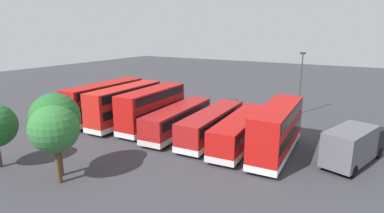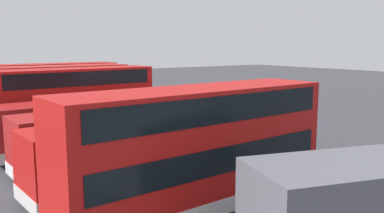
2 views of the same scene
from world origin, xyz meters
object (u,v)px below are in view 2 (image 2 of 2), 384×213
Objects in this scene: bus_single_deck_third at (133,133)px; car_hatchback_silver at (254,119)px; bus_double_decker_seventh at (43,90)px; waste_bin_yellow at (127,106)px; bus_double_decker_fifth at (76,101)px; bus_double_decker_near_end at (198,147)px; bus_single_deck_fourth at (96,122)px; bus_single_deck_second at (159,147)px; bus_double_decker_sixth at (53,95)px.

car_hatchback_silver is (2.90, -11.20, -0.92)m from bus_single_deck_third.
bus_double_decker_seventh is 12.32× the size of waste_bin_yellow.
bus_single_deck_third is 1.14× the size of bus_double_decker_fifth.
bus_double_decker_near_end is at bearing 128.84° from car_hatchback_silver.
bus_single_deck_fourth is 11.64m from car_hatchback_silver.
car_hatchback_silver is at bearing -136.05° from bus_double_decker_seventh.
bus_single_deck_second is at bearing 118.17° from car_hatchback_silver.
bus_single_deck_fourth is at bearing -3.06° from bus_double_decker_near_end.
waste_bin_yellow is at bearing -85.70° from bus_double_decker_seventh.
bus_single_deck_second is 0.99× the size of bus_single_deck_third.
bus_double_decker_near_end reaches higher than car_hatchback_silver.
bus_double_decker_sixth is at bearing 3.27° from bus_single_deck_third.
bus_single_deck_third is (3.31, -0.40, 0.00)m from bus_single_deck_second.
bus_double_decker_seventh is at bearing -0.39° from bus_single_deck_second.
bus_single_deck_third is at bearing -178.92° from bus_double_decker_seventh.
bus_single_deck_second is 3.34m from bus_single_deck_third.
bus_double_decker_sixth reaches higher than bus_single_deck_second.
bus_double_decker_fifth reaches higher than bus_single_deck_third.
bus_double_decker_near_end is 0.91× the size of bus_single_deck_second.
bus_double_decker_fifth reaches higher than bus_single_deck_fourth.
bus_single_deck_fourth is 12.04× the size of waste_bin_yellow.
bus_double_decker_sixth is at bearing 174.44° from bus_double_decker_seventh.
bus_single_deck_second is 1.02× the size of bus_single_deck_fourth.
bus_single_deck_second is 12.24× the size of waste_bin_yellow.
bus_double_decker_near_end and bus_double_decker_seventh have the same top height.
bus_double_decker_sixth reaches higher than bus_single_deck_third.
bus_double_decker_sixth reaches higher than bus_single_deck_fourth.
bus_single_deck_fourth is at bearing -177.82° from bus_double_decker_sixth.
bus_single_deck_fourth is (10.80, -0.58, -0.82)m from bus_double_decker_near_end.
bus_single_deck_third is 11.20m from bus_double_decker_sixth.
bus_single_deck_second is 1.14× the size of bus_double_decker_fifth.
bus_single_deck_second reaches higher than car_hatchback_silver.
car_hatchback_silver is at bearing -95.09° from bus_single_deck_fourth.
waste_bin_yellow is (4.23, -7.91, -1.97)m from bus_double_decker_sixth.
bus_single_deck_third and bus_single_deck_fourth have the same top height.
bus_double_decker_fifth is 2.31× the size of car_hatchback_silver.
bus_double_decker_near_end reaches higher than bus_single_deck_second.
bus_double_decker_fifth is at bearing -2.65° from bus_double_decker_near_end.
bus_double_decker_near_end is 21.69m from bus_double_decker_seventh.
bus_double_decker_seventh is at bearing 0.03° from bus_double_decker_fifth.
car_hatchback_silver is at bearing -162.52° from waste_bin_yellow.
bus_single_deck_second is at bearing -8.55° from bus_double_decker_near_end.
bus_double_decker_near_end reaches higher than bus_single_deck_third.
bus_single_deck_fourth is at bearing 5.26° from bus_single_deck_third.
bus_double_decker_sixth is 9.18m from waste_bin_yellow.
bus_double_decker_sixth is (14.46, 0.23, 0.83)m from bus_single_deck_second.
bus_double_decker_seventh is at bearing -1.74° from bus_double_decker_near_end.
bus_double_decker_fifth is (10.76, -0.13, 0.82)m from bus_single_deck_second.
bus_double_decker_fifth is at bearing 136.42° from waste_bin_yellow.
bus_double_decker_fifth and bus_double_decker_sixth have the same top height.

